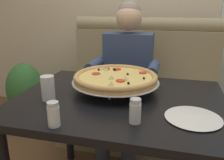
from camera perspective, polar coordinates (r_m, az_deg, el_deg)
booth_bench at (r=2.26m, az=6.91°, el=-4.14°), size 1.42×0.78×1.13m
dining_table at (r=1.34m, az=1.88°, el=-8.09°), size 1.15×0.88×0.75m
diner_main at (r=1.93m, az=3.43°, el=1.86°), size 0.54×0.64×1.27m
pizza at (r=1.37m, az=0.86°, el=0.50°), size 0.51×0.51×0.12m
shaker_oregano at (r=1.02m, az=5.69°, el=-7.94°), size 0.05×0.05×0.11m
shaker_pepper_flakes at (r=1.02m, az=-14.08°, el=-8.52°), size 0.05×0.05×0.11m
plate_near_left at (r=1.12m, az=19.24°, el=-8.43°), size 0.25×0.25×0.02m
drinking_glass at (r=1.29m, az=-15.36°, el=-2.21°), size 0.07×0.07×0.13m
potted_plant at (r=2.52m, az=-20.35°, el=-3.14°), size 0.36×0.36×0.70m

